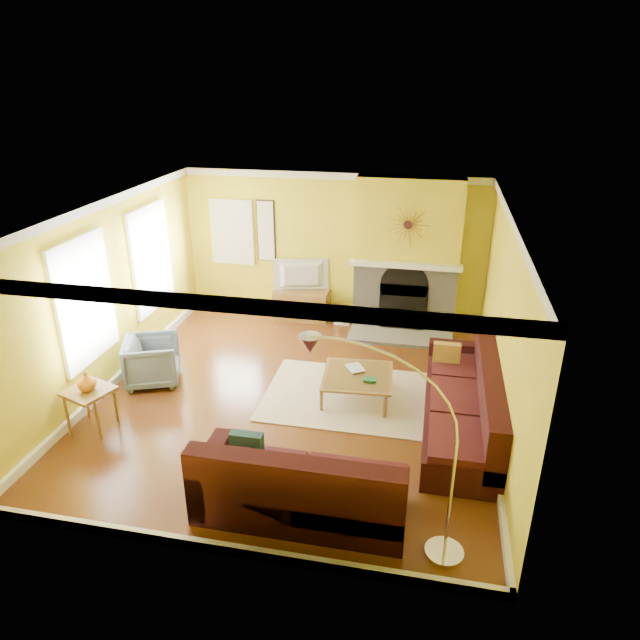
% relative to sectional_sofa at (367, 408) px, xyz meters
% --- Properties ---
extents(floor, '(5.50, 6.00, 0.02)m').
position_rel_sectional_sofa_xyz_m(floor, '(-1.14, 0.81, -0.46)').
color(floor, brown).
rests_on(floor, ground).
extents(ceiling, '(5.50, 6.00, 0.02)m').
position_rel_sectional_sofa_xyz_m(ceiling, '(-1.14, 0.81, 2.26)').
color(ceiling, white).
rests_on(ceiling, ground).
extents(wall_back, '(5.50, 0.02, 2.70)m').
position_rel_sectional_sofa_xyz_m(wall_back, '(-1.14, 3.82, 0.90)').
color(wall_back, yellow).
rests_on(wall_back, ground).
extents(wall_front, '(5.50, 0.02, 2.70)m').
position_rel_sectional_sofa_xyz_m(wall_front, '(-1.14, -2.20, 0.90)').
color(wall_front, yellow).
rests_on(wall_front, ground).
extents(wall_left, '(0.02, 6.00, 2.70)m').
position_rel_sectional_sofa_xyz_m(wall_left, '(-3.90, 0.81, 0.90)').
color(wall_left, yellow).
rests_on(wall_left, ground).
extents(wall_right, '(0.02, 6.00, 2.70)m').
position_rel_sectional_sofa_xyz_m(wall_right, '(1.62, 0.81, 0.90)').
color(wall_right, yellow).
rests_on(wall_right, ground).
extents(baseboard, '(5.50, 6.00, 0.12)m').
position_rel_sectional_sofa_xyz_m(baseboard, '(-1.14, 0.81, -0.39)').
color(baseboard, white).
rests_on(baseboard, floor).
extents(crown_molding, '(5.50, 6.00, 0.12)m').
position_rel_sectional_sofa_xyz_m(crown_molding, '(-1.14, 0.81, 2.19)').
color(crown_molding, white).
rests_on(crown_molding, ceiling).
extents(window_left_near, '(0.06, 1.22, 1.72)m').
position_rel_sectional_sofa_xyz_m(window_left_near, '(-3.86, 2.11, 1.05)').
color(window_left_near, white).
rests_on(window_left_near, wall_left).
extents(window_left_far, '(0.06, 1.22, 1.72)m').
position_rel_sectional_sofa_xyz_m(window_left_far, '(-3.86, 0.21, 1.05)').
color(window_left_far, white).
rests_on(window_left_far, wall_left).
extents(window_back, '(0.82, 0.06, 1.22)m').
position_rel_sectional_sofa_xyz_m(window_back, '(-3.04, 3.77, 1.10)').
color(window_back, white).
rests_on(window_back, wall_back).
extents(wall_art, '(0.34, 0.04, 1.14)m').
position_rel_sectional_sofa_xyz_m(wall_art, '(-2.39, 3.78, 1.15)').
color(wall_art, white).
rests_on(wall_art, wall_back).
extents(fireplace, '(1.80, 0.40, 2.70)m').
position_rel_sectional_sofa_xyz_m(fireplace, '(0.21, 3.61, 0.90)').
color(fireplace, gray).
rests_on(fireplace, floor).
extents(mantel, '(1.92, 0.22, 0.08)m').
position_rel_sectional_sofa_xyz_m(mantel, '(0.21, 3.37, 0.80)').
color(mantel, white).
rests_on(mantel, fireplace).
extents(hearth, '(1.80, 0.70, 0.06)m').
position_rel_sectional_sofa_xyz_m(hearth, '(0.21, 3.06, -0.42)').
color(hearth, gray).
rests_on(hearth, floor).
extents(sunburst, '(0.70, 0.04, 0.70)m').
position_rel_sectional_sofa_xyz_m(sunburst, '(0.21, 3.38, 1.50)').
color(sunburst, olive).
rests_on(sunburst, fireplace).
extents(rug, '(2.40, 1.80, 0.02)m').
position_rel_sectional_sofa_xyz_m(rug, '(-0.38, 0.96, -0.44)').
color(rug, beige).
rests_on(rug, floor).
extents(sectional_sofa, '(3.21, 3.79, 0.90)m').
position_rel_sectional_sofa_xyz_m(sectional_sofa, '(0.00, 0.00, 0.00)').
color(sectional_sofa, '#361114').
rests_on(sectional_sofa, floor).
extents(coffee_table, '(1.04, 1.04, 0.38)m').
position_rel_sectional_sofa_xyz_m(coffee_table, '(-0.25, 0.94, -0.26)').
color(coffee_table, white).
rests_on(coffee_table, floor).
extents(media_console, '(1.01, 0.46, 0.56)m').
position_rel_sectional_sofa_xyz_m(media_console, '(-1.68, 3.57, -0.17)').
color(media_console, olive).
rests_on(media_console, floor).
extents(tv, '(1.02, 0.40, 0.59)m').
position_rel_sectional_sofa_xyz_m(tv, '(-1.68, 3.57, 0.40)').
color(tv, black).
rests_on(tv, media_console).
extents(subwoofer, '(0.29, 0.29, 0.29)m').
position_rel_sectional_sofa_xyz_m(subwoofer, '(-0.90, 3.54, -0.31)').
color(subwoofer, white).
rests_on(subwoofer, floor).
extents(armchair, '(1.00, 0.98, 0.71)m').
position_rel_sectional_sofa_xyz_m(armchair, '(-3.32, 0.80, -0.10)').
color(armchair, slate).
rests_on(armchair, floor).
extents(side_table, '(0.68, 0.68, 0.58)m').
position_rel_sectional_sofa_xyz_m(side_table, '(-3.53, -0.50, -0.16)').
color(side_table, olive).
rests_on(side_table, floor).
extents(vase, '(0.30, 0.30, 0.25)m').
position_rel_sectional_sofa_xyz_m(vase, '(-3.53, -0.50, 0.26)').
color(vase, orange).
rests_on(vase, side_table).
extents(book, '(0.33, 0.35, 0.03)m').
position_rel_sectional_sofa_xyz_m(book, '(-0.40, 1.04, -0.05)').
color(book, white).
rests_on(book, coffee_table).
extents(arc_lamp, '(1.41, 0.36, 2.23)m').
position_rel_sectional_sofa_xyz_m(arc_lamp, '(0.38, -1.76, 0.67)').
color(arc_lamp, silver).
rests_on(arc_lamp, floor).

